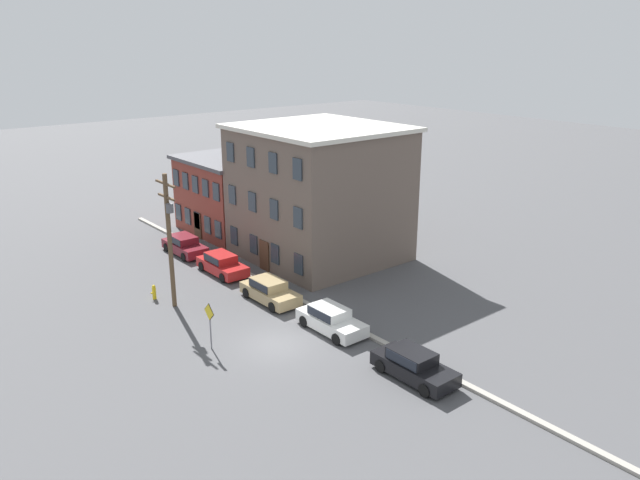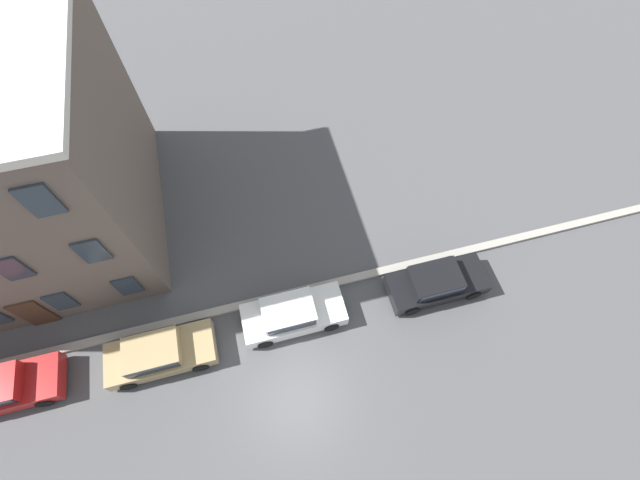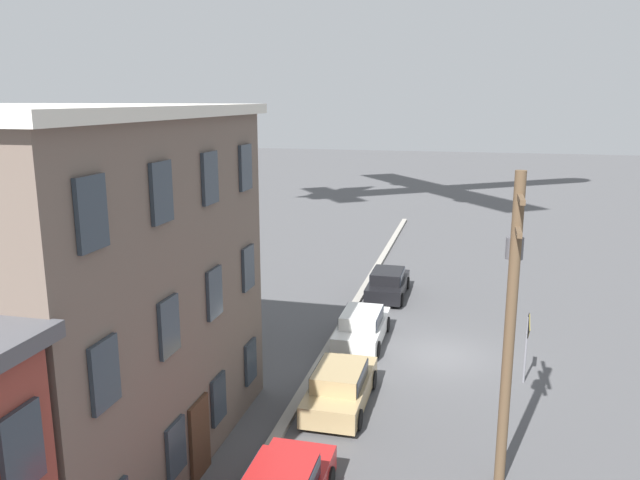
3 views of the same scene
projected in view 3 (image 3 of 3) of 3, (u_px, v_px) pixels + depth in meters
ground_plane at (441, 355)px, 25.00m from camera, size 200.00×200.00×0.00m
kerb_strip at (332, 343)px, 26.02m from camera, size 56.00×0.36×0.16m
apartment_midblock at (23, 288)px, 17.13m from camera, size 11.26×10.53×9.90m
car_tan at (340, 385)px, 20.75m from camera, size 4.40×1.92×1.43m
car_white at (362, 325)px, 26.17m from camera, size 4.40×1.92×1.43m
car_black at (388, 282)px, 32.29m from camera, size 4.40×1.92×1.43m
caution_sign at (527, 336)px, 22.22m from camera, size 1.00×0.08×2.67m
utility_pole at (511, 315)px, 15.77m from camera, size 2.40×0.44×8.38m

